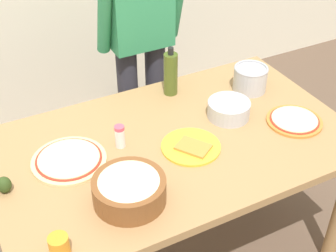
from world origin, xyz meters
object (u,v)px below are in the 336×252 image
at_px(pizza_cooked_on_tray, 294,121).
at_px(plate_with_slice, 191,147).
at_px(pizza_raw_on_board, 69,160).
at_px(salt_shaker, 120,136).
at_px(olive_oil_bottle, 171,74).
at_px(avocado, 4,185).
at_px(popcorn_bowl, 129,188).
at_px(mixing_bowl_steel, 229,109).
at_px(dining_table, 173,157).
at_px(cup_orange, 59,246).
at_px(steel_pot, 250,78).
at_px(person_cook, 140,30).

xyz_separation_m(pizza_cooked_on_tray, plate_with_slice, (-0.52, 0.05, -0.00)).
bearing_deg(plate_with_slice, pizza_raw_on_board, 162.43).
bearing_deg(pizza_raw_on_board, salt_shaker, -0.74).
bearing_deg(olive_oil_bottle, avocado, -159.36).
xyz_separation_m(popcorn_bowl, mixing_bowl_steel, (0.64, 0.29, -0.02)).
xyz_separation_m(dining_table, cup_orange, (-0.63, -0.37, 0.13)).
bearing_deg(mixing_bowl_steel, pizza_raw_on_board, 177.81).
xyz_separation_m(mixing_bowl_steel, olive_oil_bottle, (-0.15, 0.31, 0.07)).
relative_size(plate_with_slice, olive_oil_bottle, 1.02).
bearing_deg(steel_pot, cup_orange, -153.88).
bearing_deg(popcorn_bowl, olive_oil_bottle, 50.90).
distance_m(olive_oil_bottle, avocado, 0.97).
relative_size(pizza_cooked_on_tray, olive_oil_bottle, 1.01).
relative_size(dining_table, plate_with_slice, 6.15).
distance_m(popcorn_bowl, olive_oil_bottle, 0.78).
xyz_separation_m(popcorn_bowl, olive_oil_bottle, (0.49, 0.60, 0.05)).
bearing_deg(mixing_bowl_steel, olive_oil_bottle, 115.28).
height_order(pizza_raw_on_board, pizza_cooked_on_tray, same).
bearing_deg(steel_pot, person_cook, 122.68).
bearing_deg(avocado, steel_pot, 8.15).
distance_m(dining_table, olive_oil_bottle, 0.45).
bearing_deg(person_cook, plate_with_slice, -99.88).
bearing_deg(salt_shaker, dining_table, -18.73).
bearing_deg(olive_oil_bottle, dining_table, -115.95).
bearing_deg(salt_shaker, plate_with_slice, -30.15).
distance_m(pizza_raw_on_board, pizza_cooked_on_tray, 1.04).
bearing_deg(popcorn_bowl, pizza_raw_on_board, 112.74).
distance_m(person_cook, steel_pot, 0.67).
relative_size(mixing_bowl_steel, olive_oil_bottle, 0.78).
relative_size(plate_with_slice, cup_orange, 3.06).
bearing_deg(avocado, salt_shaker, 6.32).
relative_size(plate_with_slice, mixing_bowl_steel, 1.30).
xyz_separation_m(pizza_raw_on_board, steel_pot, (1.00, 0.12, 0.06)).
bearing_deg(pizza_cooked_on_tray, person_cook, 112.96).
xyz_separation_m(steel_pot, avocado, (-1.27, -0.18, -0.03)).
distance_m(dining_table, salt_shaker, 0.27).
height_order(pizza_cooked_on_tray, mixing_bowl_steel, mixing_bowl_steel).
bearing_deg(plate_with_slice, salt_shaker, 149.85).
bearing_deg(salt_shaker, avocado, -173.68).
bearing_deg(pizza_cooked_on_tray, dining_table, 166.84).
bearing_deg(dining_table, pizza_cooked_on_tray, -13.16).
relative_size(mixing_bowl_steel, steel_pot, 1.15).
bearing_deg(olive_oil_bottle, pizza_cooked_on_tray, -51.23).
xyz_separation_m(popcorn_bowl, steel_pot, (0.86, 0.45, 0.00)).
xyz_separation_m(dining_table, avocado, (-0.73, 0.02, 0.13)).
distance_m(popcorn_bowl, avocado, 0.49).
distance_m(dining_table, pizza_cooked_on_tray, 0.59).
bearing_deg(plate_with_slice, cup_orange, -156.34).
height_order(person_cook, cup_orange, person_cook).
relative_size(pizza_raw_on_board, plate_with_slice, 1.21).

